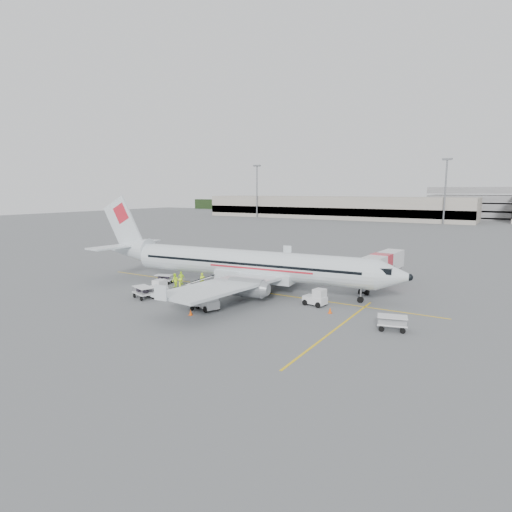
% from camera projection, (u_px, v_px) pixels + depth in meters
% --- Properties ---
extents(ground, '(360.00, 360.00, 0.00)m').
position_uv_depth(ground, '(247.00, 290.00, 50.06)').
color(ground, '#56595B').
extents(stripe_lead, '(44.00, 0.20, 0.01)m').
position_uv_depth(stripe_lead, '(247.00, 290.00, 50.06)').
color(stripe_lead, yellow).
rests_on(stripe_lead, ground).
extents(stripe_cross, '(0.20, 20.00, 0.01)m').
position_uv_depth(stripe_cross, '(336.00, 329.00, 36.12)').
color(stripe_cross, yellow).
rests_on(stripe_cross, ground).
extents(terminal_west, '(110.00, 22.00, 9.00)m').
position_uv_depth(terminal_west, '(333.00, 207.00, 179.72)').
color(terminal_west, gray).
rests_on(terminal_west, ground).
extents(treeline, '(300.00, 3.00, 6.00)m').
position_uv_depth(treeline, '(450.00, 209.00, 197.43)').
color(treeline, black).
rests_on(treeline, ground).
extents(mast_west, '(3.20, 1.20, 22.00)m').
position_uv_depth(mast_west, '(257.00, 192.00, 183.99)').
color(mast_west, slate).
rests_on(mast_west, ground).
extents(mast_center, '(3.20, 1.20, 22.00)m').
position_uv_depth(mast_center, '(445.00, 192.00, 145.50)').
color(mast_center, slate).
rests_on(mast_center, ground).
extents(aircraft, '(41.27, 33.75, 10.64)m').
position_uv_depth(aircraft, '(249.00, 245.00, 49.27)').
color(aircraft, silver).
rests_on(aircraft, ground).
extents(jet_bridge, '(3.85, 15.26, 3.96)m').
position_uv_depth(jet_bridge, '(381.00, 270.00, 52.05)').
color(jet_bridge, silver).
rests_on(jet_bridge, ground).
extents(belt_loader, '(4.50, 2.21, 2.34)m').
position_uv_depth(belt_loader, '(202.00, 280.00, 50.24)').
color(belt_loader, silver).
rests_on(belt_loader, ground).
extents(tug_fore, '(2.46, 1.64, 1.77)m').
position_uv_depth(tug_fore, '(315.00, 297.00, 43.39)').
color(tug_fore, silver).
rests_on(tug_fore, ground).
extents(tug_mid, '(2.79, 2.26, 1.88)m').
position_uv_depth(tug_mid, '(208.00, 300.00, 41.85)').
color(tug_mid, silver).
rests_on(tug_mid, ground).
extents(tug_aft, '(2.50, 1.49, 1.89)m').
position_uv_depth(tug_aft, '(156.00, 288.00, 47.12)').
color(tug_aft, silver).
rests_on(tug_aft, ground).
extents(cart_loaded_a, '(2.85, 2.22, 1.31)m').
position_uv_depth(cart_loaded_a, '(143.00, 292.00, 46.21)').
color(cart_loaded_a, silver).
rests_on(cart_loaded_a, ground).
extents(cart_loaded_b, '(2.43, 1.84, 1.13)m').
position_uv_depth(cart_loaded_b, '(164.00, 279.00, 53.58)').
color(cart_loaded_b, silver).
rests_on(cart_loaded_b, ground).
extents(cart_empty_a, '(2.38, 1.93, 1.08)m').
position_uv_depth(cart_empty_a, '(201.00, 304.00, 41.95)').
color(cart_empty_a, silver).
rests_on(cart_empty_a, ground).
extents(cart_empty_b, '(2.68, 1.98, 1.25)m').
position_uv_depth(cart_empty_b, '(392.00, 323.00, 35.63)').
color(cart_empty_b, silver).
rests_on(cart_empty_b, ground).
extents(cone_nose, '(0.36, 0.36, 0.58)m').
position_uv_depth(cone_nose, '(330.00, 310.00, 40.66)').
color(cone_nose, '#EB4D07').
rests_on(cone_nose, ground).
extents(cone_port, '(0.37, 0.37, 0.61)m').
position_uv_depth(cone_port, '(279.00, 272.00, 59.36)').
color(cone_port, '#EB4D07').
rests_on(cone_port, ground).
extents(cone_stbd, '(0.35, 0.35, 0.57)m').
position_uv_depth(cone_stbd, '(191.00, 312.00, 40.00)').
color(cone_stbd, '#EB4D07').
rests_on(cone_stbd, ground).
extents(crew_a, '(0.76, 0.72, 1.75)m').
position_uv_depth(crew_a, '(202.00, 280.00, 51.47)').
color(crew_a, '#B8E41F').
rests_on(crew_a, ground).
extents(crew_b, '(1.02, 0.90, 1.76)m').
position_uv_depth(crew_b, '(175.00, 281.00, 51.14)').
color(crew_b, '#B8E41F').
rests_on(crew_b, ground).
extents(crew_c, '(1.14, 1.15, 1.59)m').
position_uv_depth(crew_c, '(181.00, 285.00, 49.32)').
color(crew_c, '#B8E41F').
rests_on(crew_c, ground).
extents(crew_d, '(1.02, 0.58, 1.64)m').
position_uv_depth(crew_d, '(181.00, 278.00, 53.08)').
color(crew_d, '#B8E41F').
rests_on(crew_d, ground).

